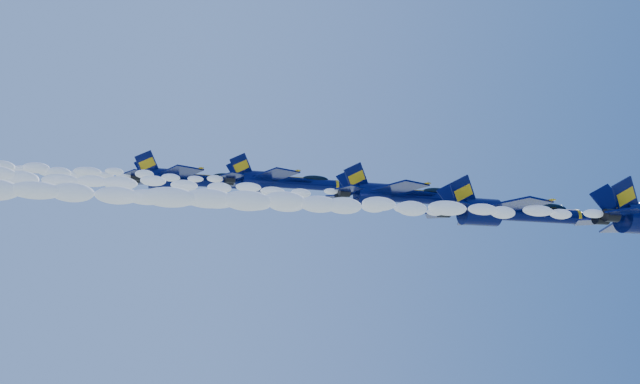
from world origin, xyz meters
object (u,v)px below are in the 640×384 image
object	(u,v)px
jet_second	(511,213)
jet_fifth	(191,180)
jet_third	(401,195)
jet_fourth	(282,182)

from	to	relation	value
jet_second	jet_fifth	distance (m)	39.63
jet_third	jet_fourth	size ratio (longest dim) A/B	1.00
jet_third	jet_fourth	xyz separation A→B (m)	(-9.10, 12.94, 3.83)
jet_fourth	jet_fifth	distance (m)	12.90
jet_third	jet_fifth	xyz separation A→B (m)	(-18.56, 21.55, 5.50)
jet_third	jet_fifth	distance (m)	28.97
jet_third	jet_second	bearing A→B (deg)	-38.76
jet_second	jet_fifth	world-z (taller)	jet_fifth
jet_fourth	jet_second	bearing A→B (deg)	-48.48
jet_second	jet_fourth	world-z (taller)	jet_fourth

